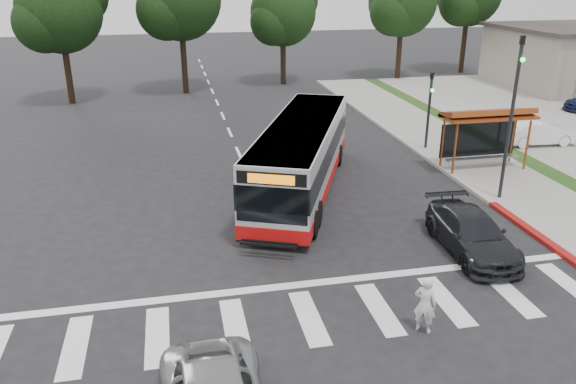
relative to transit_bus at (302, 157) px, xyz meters
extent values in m
plane|color=black|center=(-1.94, -4.19, -1.48)|extent=(140.00, 140.00, 0.00)
cube|color=gray|center=(9.06, 3.81, -1.42)|extent=(4.00, 40.00, 0.12)
cube|color=#9E9991|center=(7.06, 3.81, -1.40)|extent=(0.30, 40.00, 0.15)
cube|color=maroon|center=(7.06, -6.19, -1.40)|extent=(0.32, 6.00, 0.15)
cube|color=silver|center=(-1.94, -9.19, -1.47)|extent=(18.00, 2.60, 0.01)
cylinder|color=#923C18|center=(7.06, 0.21, -0.21)|extent=(0.10, 0.10, 2.30)
cylinder|color=#923C18|center=(10.66, 0.21, -0.21)|extent=(0.10, 0.10, 2.30)
cylinder|color=#923C18|center=(7.06, 1.41, -0.21)|extent=(0.10, 0.10, 2.30)
cylinder|color=#923C18|center=(10.66, 1.41, -0.21)|extent=(0.10, 0.10, 2.30)
cube|color=#923C18|center=(8.86, 0.81, 1.09)|extent=(4.20, 1.60, 0.12)
cube|color=#923C18|center=(8.86, 0.86, 1.24)|extent=(4.20, 1.32, 0.51)
cube|color=black|center=(8.86, 1.41, -0.16)|extent=(3.80, 0.06, 1.60)
cube|color=gray|center=(8.86, 0.81, -0.91)|extent=(3.60, 0.40, 0.08)
cylinder|color=black|center=(7.66, -2.69, 1.77)|extent=(0.14, 0.14, 6.50)
imported|color=black|center=(7.66, -2.69, 4.52)|extent=(0.16, 0.20, 1.00)
sphere|color=#19E533|center=(7.66, -2.87, 4.17)|extent=(0.18, 0.18, 0.18)
cylinder|color=black|center=(7.66, 4.31, 0.52)|extent=(0.14, 0.14, 4.00)
imported|color=black|center=(7.66, 4.31, 2.02)|extent=(0.16, 0.20, 1.00)
sphere|color=#19E533|center=(7.66, 4.13, 1.67)|extent=(0.18, 0.18, 0.18)
cylinder|color=black|center=(14.06, 23.81, 0.82)|extent=(0.44, 0.44, 4.40)
sphere|color=black|center=(14.06, 23.81, 4.82)|extent=(5.60, 5.60, 5.60)
sphere|color=black|center=(13.08, 23.11, 4.12)|extent=(3.92, 3.92, 3.92)
cylinder|color=black|center=(21.06, 25.81, 0.94)|extent=(0.44, 0.44, 4.84)
sphere|color=black|center=(20.08, 25.11, 4.57)|extent=(3.92, 3.92, 3.92)
cylinder|color=black|center=(-3.94, 21.81, 0.94)|extent=(0.44, 0.44, 4.84)
sphere|color=black|center=(-4.99, 21.06, 4.57)|extent=(4.20, 4.20, 4.20)
cylinder|color=black|center=(4.06, 23.81, 0.50)|extent=(0.44, 0.44, 3.96)
sphere|color=black|center=(4.06, 23.81, 4.10)|extent=(5.20, 5.20, 5.20)
sphere|color=black|center=(5.10, 24.59, 5.00)|extent=(3.90, 3.90, 3.90)
sphere|color=black|center=(3.15, 23.16, 3.47)|extent=(3.64, 3.64, 3.64)
cylinder|color=black|center=(-11.94, 19.81, 0.72)|extent=(0.44, 0.44, 4.40)
sphere|color=black|center=(-11.94, 19.81, 4.72)|extent=(5.60, 5.60, 5.60)
sphere|color=black|center=(-12.92, 19.11, 4.02)|extent=(3.92, 3.92, 3.92)
imported|color=silver|center=(0.80, -10.37, -0.68)|extent=(0.69, 0.66, 1.58)
imported|color=black|center=(4.22, -6.55, -0.82)|extent=(2.08, 4.63, 1.32)
imported|color=white|center=(13.73, 3.67, -0.73)|extent=(3.98, 1.59, 1.29)
camera|label=1|loc=(-5.15, -21.60, 7.25)|focal=35.00mm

